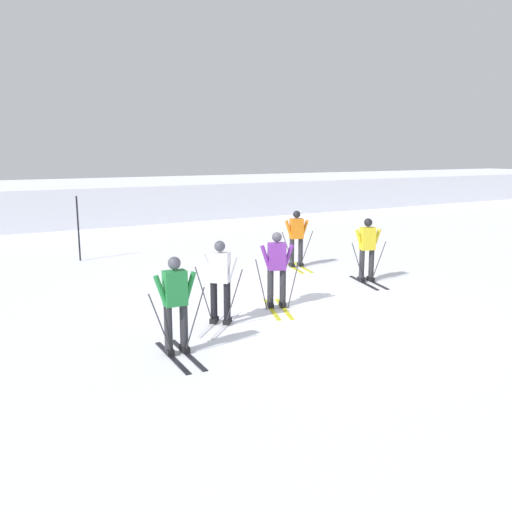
{
  "coord_description": "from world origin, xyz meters",
  "views": [
    {
      "loc": [
        -6.76,
        -9.57,
        3.43
      ],
      "look_at": [
        -0.12,
        1.66,
        0.9
      ],
      "focal_mm": 37.8,
      "sensor_mm": 36.0,
      "label": 1
    }
  ],
  "objects": [
    {
      "name": "skier_orange",
      "position": [
        2.4,
        3.54,
        0.92
      ],
      "size": [
        0.98,
        1.64,
        1.71
      ],
      "color": "gold",
      "rests_on": "ground"
    },
    {
      "name": "far_snow_ridge",
      "position": [
        0.0,
        19.78,
        0.91
      ],
      "size": [
        80.0,
        9.75,
        1.82
      ],
      "primitive_type": "cube",
      "color": "white",
      "rests_on": "ground"
    },
    {
      "name": "trail_marker_pole",
      "position": [
        -3.01,
        7.86,
        1.03
      ],
      "size": [
        0.05,
        0.05,
        2.07
      ],
      "primitive_type": "cylinder",
      "color": "black",
      "rests_on": "ground"
    },
    {
      "name": "skier_white",
      "position": [
        -2.06,
        -0.21,
        0.92
      ],
      "size": [
        1.4,
        1.39,
        1.71
      ],
      "color": "silver",
      "rests_on": "ground"
    },
    {
      "name": "skier_green",
      "position": [
        -3.45,
        -1.3,
        0.92
      ],
      "size": [
        1.0,
        1.62,
        1.71
      ],
      "color": "black",
      "rests_on": "ground"
    },
    {
      "name": "skier_yellow",
      "position": [
        2.95,
        1.03,
        0.92
      ],
      "size": [
        0.97,
        1.64,
        1.71
      ],
      "color": "black",
      "rests_on": "ground"
    },
    {
      "name": "skier_purple",
      "position": [
        -0.44,
        0.22,
        0.96
      ],
      "size": [
        0.95,
        1.63,
        1.71
      ],
      "color": "gold",
      "rests_on": "ground"
    },
    {
      "name": "ground_plane",
      "position": [
        0.0,
        0.0,
        0.0
      ],
      "size": [
        120.0,
        120.0,
        0.0
      ],
      "primitive_type": "plane",
      "color": "white"
    }
  ]
}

